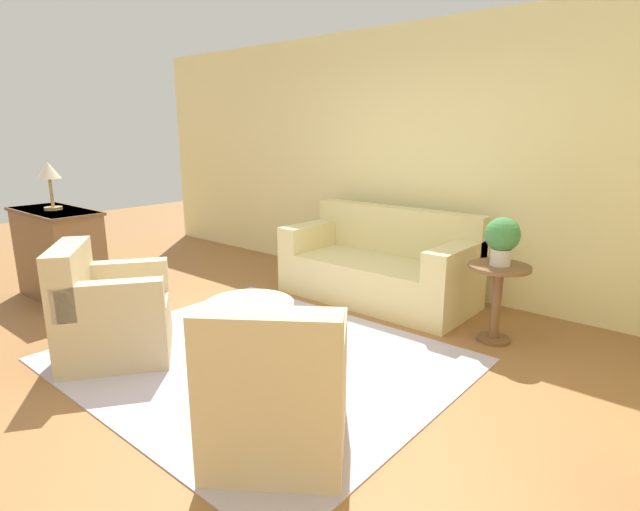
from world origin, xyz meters
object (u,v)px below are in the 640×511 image
ottoman_table (250,324)px  potted_plant_on_side_table (502,238)px  couch (380,267)px  table_lamp (49,174)px  side_table (497,290)px  armchair_left (109,314)px  armchair_right (277,393)px  dresser (59,253)px

ottoman_table → potted_plant_on_side_table: potted_plant_on_side_table is taller
couch → potted_plant_on_side_table: bearing=-12.5°
ottoman_table → table_lamp: 2.80m
side_table → armchair_left: bearing=-133.8°
armchair_left → potted_plant_on_side_table: (2.14, 2.23, 0.53)m
armchair_right → side_table: size_ratio=1.60×
couch → armchair_right: size_ratio=1.88×
armchair_left → dresser: (-1.74, 0.38, 0.13)m
couch → armchair_left: (-0.79, -2.53, 0.02)m
ottoman_table → table_lamp: bearing=-173.9°
armchair_left → ottoman_table: armchair_left is taller
couch → ottoman_table: (0.07, -1.87, -0.04)m
couch → table_lamp: bearing=-139.7°
ottoman_table → side_table: bearing=50.8°
side_table → table_lamp: 4.38m
armchair_left → table_lamp: 2.01m
dresser → side_table: bearing=25.5°
side_table → armchair_right: bearing=-98.2°
couch → ottoman_table: couch is taller
ottoman_table → side_table: 2.03m
couch → side_table: couch is taller
armchair_right → table_lamp: bearing=173.9°
couch → dresser: 3.32m
armchair_left → armchair_right: size_ratio=1.00×
dresser → table_lamp: bearing=0.0°
dresser → table_lamp: size_ratio=2.39×
ottoman_table → dresser: bearing=-173.9°
armchair_left → potted_plant_on_side_table: bearing=46.2°
armchair_right → table_lamp: table_lamp is taller
armchair_right → ottoman_table: (-0.96, 0.66, -0.06)m
armchair_left → dresser: 1.79m
side_table → table_lamp: size_ratio=1.38×
armchair_left → potted_plant_on_side_table: 3.13m
ottoman_table → potted_plant_on_side_table: 2.11m
armchair_left → potted_plant_on_side_table: potted_plant_on_side_table is taller
couch → dresser: dresser is taller
armchair_right → dresser: bearing=173.9°
armchair_right → table_lamp: size_ratio=2.20×
dresser → potted_plant_on_side_table: 4.32m
couch → armchair_right: 2.73m
couch → potted_plant_on_side_table: 1.48m
couch → armchair_left: bearing=-107.4°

